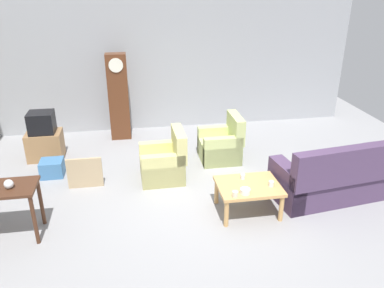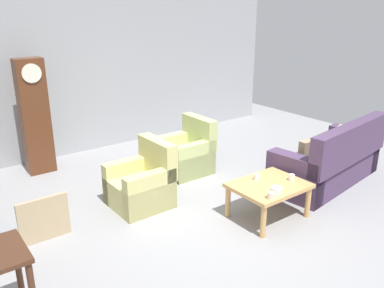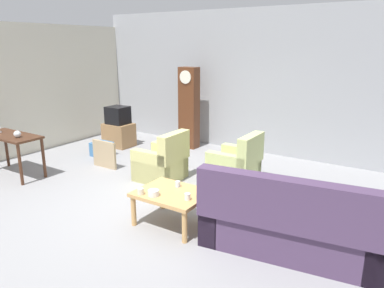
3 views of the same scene
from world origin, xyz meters
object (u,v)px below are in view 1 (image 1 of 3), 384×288
object	(u,v)px
cup_white_porcelain	(271,184)
cup_cream_tall	(235,194)
tv_stand_cabinet	(45,145)
storage_box_blue	(52,168)
grandfather_clock	(119,97)
bowl_white_stacked	(245,191)
couch_floral	(338,178)
armchair_olive_far	(222,145)
tv_crt	(41,122)
glass_dome_cloche	(9,184)
coffee_table_wood	(248,189)
armchair_olive_near	(165,163)
cup_blue_rimmed	(243,177)
framed_picture_leaning	(85,173)

from	to	relation	value
cup_white_porcelain	cup_cream_tall	size ratio (longest dim) A/B	0.98
tv_stand_cabinet	storage_box_blue	size ratio (longest dim) A/B	1.67
grandfather_clock	bowl_white_stacked	distance (m)	4.10
couch_floral	armchair_olive_far	xyz separation A→B (m)	(-1.56, 1.72, -0.05)
couch_floral	cup_cream_tall	size ratio (longest dim) A/B	24.94
grandfather_clock	tv_crt	size ratio (longest dim) A/B	4.00
tv_crt	glass_dome_cloche	size ratio (longest dim) A/B	3.80
storage_box_blue	coffee_table_wood	bearing A→B (deg)	-28.51
tv_crt	cup_cream_tall	bearing A→B (deg)	-42.13
coffee_table_wood	grandfather_clock	bearing A→B (deg)	119.92
couch_floral	armchair_olive_far	bearing A→B (deg)	132.16
armchair_olive_near	bowl_white_stacked	xyz separation A→B (m)	(1.04, -1.54, 0.21)
cup_blue_rimmed	tv_stand_cabinet	bearing A→B (deg)	145.38
storage_box_blue	bowl_white_stacked	bearing A→B (deg)	-32.79
coffee_table_wood	framed_picture_leaning	distance (m)	2.84
grandfather_clock	glass_dome_cloche	xyz separation A→B (m)	(-1.44, -3.49, -0.11)
cup_cream_tall	bowl_white_stacked	world-z (taller)	cup_cream_tall
armchair_olive_far	grandfather_clock	distance (m)	2.58
tv_crt	storage_box_blue	bearing A→B (deg)	-73.27
grandfather_clock	tv_crt	xyz separation A→B (m)	(-1.50, -0.85, -0.19)
glass_dome_cloche	cup_white_porcelain	distance (m)	3.73
coffee_table_wood	tv_crt	xyz separation A→B (m)	(-3.46, 2.55, 0.36)
grandfather_clock	tv_stand_cabinet	world-z (taller)	grandfather_clock
tv_crt	framed_picture_leaning	distance (m)	1.69
armchair_olive_near	coffee_table_wood	world-z (taller)	armchair_olive_near
tv_stand_cabinet	armchair_olive_near	bearing A→B (deg)	-28.65
couch_floral	cup_blue_rimmed	xyz separation A→B (m)	(-1.64, 0.01, 0.17)
grandfather_clock	cup_cream_tall	world-z (taller)	grandfather_clock
armchair_olive_near	armchair_olive_far	size ratio (longest dim) A/B	1.00
cup_white_porcelain	cup_blue_rimmed	size ratio (longest dim) A/B	1.04
coffee_table_wood	cup_cream_tall	xyz separation A→B (m)	(-0.30, -0.30, 0.11)
tv_stand_cabinet	glass_dome_cloche	size ratio (longest dim) A/B	5.39
coffee_table_wood	cup_white_porcelain	world-z (taller)	cup_white_porcelain
tv_crt	bowl_white_stacked	world-z (taller)	tv_crt
grandfather_clock	cup_blue_rimmed	xyz separation A→B (m)	(1.92, -3.21, -0.44)
tv_stand_cabinet	glass_dome_cloche	world-z (taller)	glass_dome_cloche
couch_floral	tv_stand_cabinet	xyz separation A→B (m)	(-5.06, 2.37, -0.07)
armchair_olive_far	grandfather_clock	bearing A→B (deg)	143.22
coffee_table_wood	tv_crt	distance (m)	4.32
tv_stand_cabinet	bowl_white_stacked	bearing A→B (deg)	-40.02
storage_box_blue	cup_blue_rimmed	distance (m)	3.56
tv_crt	grandfather_clock	bearing A→B (deg)	29.34
armchair_olive_far	cup_cream_tall	world-z (taller)	armchair_olive_far
couch_floral	framed_picture_leaning	world-z (taller)	couch_floral
couch_floral	framed_picture_leaning	bearing A→B (deg)	166.18
armchair_olive_near	tv_crt	world-z (taller)	tv_crt
bowl_white_stacked	coffee_table_wood	bearing A→B (deg)	61.49
armchair_olive_near	tv_stand_cabinet	bearing A→B (deg)	151.35
coffee_table_wood	tv_stand_cabinet	size ratio (longest dim) A/B	1.41
framed_picture_leaning	bowl_white_stacked	world-z (taller)	bowl_white_stacked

